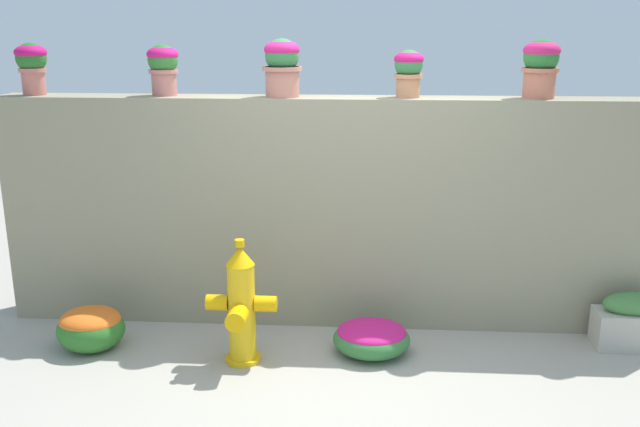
{
  "coord_description": "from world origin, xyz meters",
  "views": [
    {
      "loc": [
        0.11,
        -4.1,
        2.34
      ],
      "look_at": [
        -0.22,
        0.93,
        0.95
      ],
      "focal_mm": 38.53,
      "sensor_mm": 36.0,
      "label": 1
    }
  ],
  "objects_px": {
    "potted_plant_1": "(163,65)",
    "planter_box": "(633,322)",
    "potted_plant_2": "(282,64)",
    "potted_plant_0": "(32,63)",
    "potted_plant_4": "(541,64)",
    "flower_bush_left": "(91,327)",
    "flower_bush_right": "(372,337)",
    "fire_hydrant": "(241,307)",
    "potted_plant_3": "(409,69)"
  },
  "relations": [
    {
      "from": "fire_hydrant",
      "to": "flower_bush_right",
      "type": "height_order",
      "value": "fire_hydrant"
    },
    {
      "from": "potted_plant_2",
      "to": "planter_box",
      "type": "height_order",
      "value": "potted_plant_2"
    },
    {
      "from": "flower_bush_left",
      "to": "planter_box",
      "type": "xyz_separation_m",
      "value": [
        4.02,
        0.29,
        0.03
      ]
    },
    {
      "from": "potted_plant_1",
      "to": "flower_bush_right",
      "type": "height_order",
      "value": "potted_plant_1"
    },
    {
      "from": "flower_bush_left",
      "to": "planter_box",
      "type": "height_order",
      "value": "planter_box"
    },
    {
      "from": "potted_plant_0",
      "to": "potted_plant_2",
      "type": "distance_m",
      "value": 1.94
    },
    {
      "from": "potted_plant_2",
      "to": "potted_plant_3",
      "type": "xyz_separation_m",
      "value": [
        0.94,
        0.03,
        -0.04
      ]
    },
    {
      "from": "potted_plant_2",
      "to": "potted_plant_3",
      "type": "bearing_deg",
      "value": 2.03
    },
    {
      "from": "flower_bush_right",
      "to": "planter_box",
      "type": "bearing_deg",
      "value": 6.73
    },
    {
      "from": "fire_hydrant",
      "to": "potted_plant_0",
      "type": "bearing_deg",
      "value": 155.2
    },
    {
      "from": "flower_bush_right",
      "to": "potted_plant_0",
      "type": "bearing_deg",
      "value": 167.12
    },
    {
      "from": "potted_plant_0",
      "to": "potted_plant_4",
      "type": "distance_m",
      "value": 3.85
    },
    {
      "from": "potted_plant_1",
      "to": "flower_bush_left",
      "type": "distance_m",
      "value": 2.05
    },
    {
      "from": "potted_plant_0",
      "to": "potted_plant_1",
      "type": "bearing_deg",
      "value": 1.76
    },
    {
      "from": "potted_plant_3",
      "to": "potted_plant_1",
      "type": "bearing_deg",
      "value": 179.44
    },
    {
      "from": "potted_plant_1",
      "to": "flower_bush_right",
      "type": "bearing_deg",
      "value": -21.37
    },
    {
      "from": "potted_plant_2",
      "to": "fire_hydrant",
      "type": "bearing_deg",
      "value": -105.83
    },
    {
      "from": "potted_plant_0",
      "to": "flower_bush_left",
      "type": "height_order",
      "value": "potted_plant_0"
    },
    {
      "from": "potted_plant_2",
      "to": "potted_plant_4",
      "type": "height_order",
      "value": "potted_plant_2"
    },
    {
      "from": "potted_plant_0",
      "to": "potted_plant_3",
      "type": "distance_m",
      "value": 2.88
    },
    {
      "from": "potted_plant_1",
      "to": "potted_plant_4",
      "type": "xyz_separation_m",
      "value": [
        2.83,
        -0.03,
        0.02
      ]
    },
    {
      "from": "potted_plant_4",
      "to": "potted_plant_1",
      "type": "bearing_deg",
      "value": 179.44
    },
    {
      "from": "potted_plant_3",
      "to": "fire_hydrant",
      "type": "xyz_separation_m",
      "value": [
        -1.16,
        -0.81,
        -1.6
      ]
    },
    {
      "from": "potted_plant_2",
      "to": "fire_hydrant",
      "type": "xyz_separation_m",
      "value": [
        -0.22,
        -0.77,
        -1.64
      ]
    },
    {
      "from": "potted_plant_4",
      "to": "planter_box",
      "type": "height_order",
      "value": "potted_plant_4"
    },
    {
      "from": "potted_plant_1",
      "to": "fire_hydrant",
      "type": "distance_m",
      "value": 1.95
    },
    {
      "from": "potted_plant_2",
      "to": "potted_plant_3",
      "type": "relative_size",
      "value": 1.23
    },
    {
      "from": "fire_hydrant",
      "to": "flower_bush_right",
      "type": "relative_size",
      "value": 1.61
    },
    {
      "from": "fire_hydrant",
      "to": "flower_bush_left",
      "type": "xyz_separation_m",
      "value": [
        -1.16,
        0.13,
        -0.25
      ]
    },
    {
      "from": "potted_plant_0",
      "to": "flower_bush_left",
      "type": "distance_m",
      "value": 2.07
    },
    {
      "from": "potted_plant_4",
      "to": "potted_plant_2",
      "type": "bearing_deg",
      "value": -179.28
    },
    {
      "from": "potted_plant_0",
      "to": "planter_box",
      "type": "distance_m",
      "value": 4.96
    },
    {
      "from": "potted_plant_4",
      "to": "flower_bush_right",
      "type": "distance_m",
      "value": 2.36
    },
    {
      "from": "potted_plant_4",
      "to": "flower_bush_left",
      "type": "bearing_deg",
      "value": -168.56
    },
    {
      "from": "planter_box",
      "to": "potted_plant_0",
      "type": "bearing_deg",
      "value": 175.32
    },
    {
      "from": "potted_plant_1",
      "to": "fire_hydrant",
      "type": "xyz_separation_m",
      "value": [
        0.7,
        -0.83,
        -1.62
      ]
    },
    {
      "from": "planter_box",
      "to": "potted_plant_3",
      "type": "bearing_deg",
      "value": 167.13
    },
    {
      "from": "fire_hydrant",
      "to": "flower_bush_left",
      "type": "distance_m",
      "value": 1.2
    },
    {
      "from": "flower_bush_left",
      "to": "flower_bush_right",
      "type": "distance_m",
      "value": 2.09
    },
    {
      "from": "potted_plant_4",
      "to": "fire_hydrant",
      "type": "distance_m",
      "value": 2.8
    },
    {
      "from": "potted_plant_0",
      "to": "potted_plant_3",
      "type": "bearing_deg",
      "value": 0.26
    },
    {
      "from": "potted_plant_2",
      "to": "planter_box",
      "type": "bearing_deg",
      "value": -7.65
    },
    {
      "from": "potted_plant_0",
      "to": "flower_bush_left",
      "type": "bearing_deg",
      "value": -49.86
    },
    {
      "from": "potted_plant_1",
      "to": "planter_box",
      "type": "bearing_deg",
      "value": -6.5
    },
    {
      "from": "potted_plant_0",
      "to": "flower_bush_right",
      "type": "distance_m",
      "value": 3.33
    },
    {
      "from": "fire_hydrant",
      "to": "potted_plant_4",
      "type": "bearing_deg",
      "value": 20.6
    },
    {
      "from": "potted_plant_1",
      "to": "planter_box",
      "type": "height_order",
      "value": "potted_plant_1"
    },
    {
      "from": "planter_box",
      "to": "fire_hydrant",
      "type": "bearing_deg",
      "value": -171.65
    },
    {
      "from": "potted_plant_0",
      "to": "fire_hydrant",
      "type": "bearing_deg",
      "value": -24.8
    },
    {
      "from": "flower_bush_right",
      "to": "potted_plant_3",
      "type": "bearing_deg",
      "value": 68.63
    }
  ]
}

